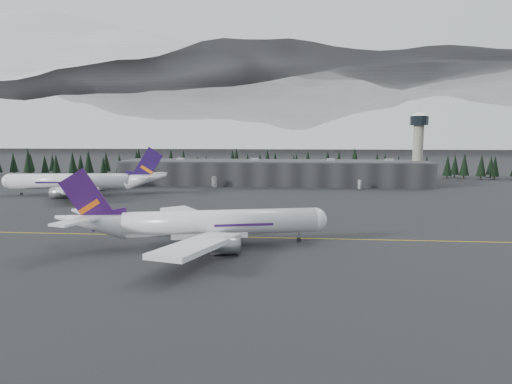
# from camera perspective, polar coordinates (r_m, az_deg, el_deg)

# --- Properties ---
(ground) EXTENTS (1400.00, 1400.00, 0.00)m
(ground) POSITION_cam_1_polar(r_m,az_deg,el_deg) (120.06, -0.85, -5.47)
(ground) COLOR black
(ground) RESTS_ON ground
(taxiline) EXTENTS (400.00, 0.40, 0.02)m
(taxiline) POSITION_cam_1_polar(r_m,az_deg,el_deg) (118.12, -0.95, -5.67)
(taxiline) COLOR gold
(taxiline) RESTS_ON ground
(terminal) EXTENTS (160.00, 30.00, 12.60)m
(terminal) POSITION_cam_1_polar(r_m,az_deg,el_deg) (242.63, 2.21, 2.47)
(terminal) COLOR black
(terminal) RESTS_ON ground
(control_tower) EXTENTS (10.00, 10.00, 37.70)m
(control_tower) POSITION_cam_1_polar(r_m,az_deg,el_deg) (252.45, 19.63, 6.14)
(control_tower) COLOR gray
(control_tower) RESTS_ON ground
(treeline) EXTENTS (360.00, 20.00, 15.00)m
(treeline) POSITION_cam_1_polar(r_m,az_deg,el_deg) (279.40, 2.59, 3.35)
(treeline) COLOR black
(treeline) RESTS_ON ground
(mountain_ridge) EXTENTS (4400.00, 900.00, 420.00)m
(mountain_ridge) POSITION_cam_1_polar(r_m,az_deg,el_deg) (1116.87, 4.50, 5.85)
(mountain_ridge) COLOR white
(mountain_ridge) RESTS_ON ground
(jet_main) EXTENTS (63.21, 57.67, 18.89)m
(jet_main) POSITION_cam_1_polar(r_m,az_deg,el_deg) (109.30, -7.26, -3.94)
(jet_main) COLOR silver
(jet_main) RESTS_ON ground
(jet_parked) EXTENTS (71.41, 65.60, 21.03)m
(jet_parked) POSITION_cam_1_polar(r_m,az_deg,el_deg) (212.34, -20.69, 1.23)
(jet_parked) COLOR silver
(jet_parked) RESTS_ON ground
(gse_vehicle_a) EXTENTS (2.77, 5.80, 1.60)m
(gse_vehicle_a) POSITION_cam_1_polar(r_m,az_deg,el_deg) (228.21, -5.22, 0.76)
(gse_vehicle_a) COLOR silver
(gse_vehicle_a) RESTS_ON ground
(gse_vehicle_b) EXTENTS (4.89, 4.17, 1.58)m
(gse_vehicle_b) POSITION_cam_1_polar(r_m,az_deg,el_deg) (225.90, 12.87, 0.54)
(gse_vehicle_b) COLOR silver
(gse_vehicle_b) RESTS_ON ground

